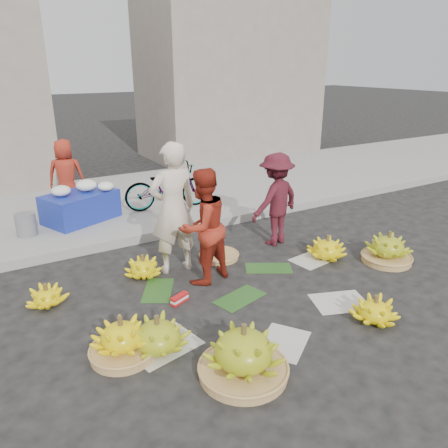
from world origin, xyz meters
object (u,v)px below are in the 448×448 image
bicycle (168,186)px  banana_bunch_0 (122,339)px  banana_bunch_4 (388,249)px  vendor_cream (173,209)px  flower_table (81,205)px

bicycle → banana_bunch_0: bearing=159.3°
banana_bunch_4 → vendor_cream: vendor_cream is taller
banana_bunch_0 → flower_table: 3.97m
banana_bunch_0 → banana_bunch_4: bearing=2.4°
banana_bunch_4 → flower_table: (-3.47, 3.76, 0.20)m
flower_table → vendor_cream: bearing=-96.5°
vendor_cream → bicycle: (0.90, 2.28, -0.35)m
banana_bunch_0 → flower_table: size_ratio=0.47×
banana_bunch_4 → flower_table: 5.12m
bicycle → vendor_cream: bearing=167.5°
banana_bunch_0 → banana_bunch_4: (4.03, 0.17, 0.02)m
banana_bunch_0 → bicycle: 4.38m
flower_table → bicycle: 1.61m
banana_bunch_4 → bicycle: (-1.87, 3.62, 0.34)m
vendor_cream → bicycle: 2.48m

